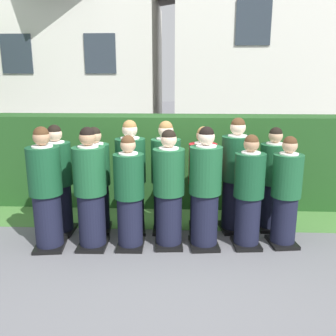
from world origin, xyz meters
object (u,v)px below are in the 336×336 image
object	(u,v)px
student_front_row_0	(46,192)
student_rear_row_0	(58,183)
student_front_row_3	(169,192)
student_rear_row_3	(166,180)
student_front_row_5	(249,195)
student_rear_row_5	(236,178)
student_front_row_6	(286,195)
student_rear_row_2	(131,180)
student_in_red_blazer	(202,182)
student_front_row_1	(90,192)
student_front_row_4	(205,191)
student_rear_row_6	(272,182)
student_front_row_2	(129,196)
student_rear_row_1	(96,183)

from	to	relation	value
student_front_row_0	student_rear_row_0	distance (m)	0.52
student_front_row_3	student_rear_row_3	bearing A→B (deg)	97.33
student_front_row_5	student_rear_row_5	world-z (taller)	student_rear_row_5
student_front_row_3	student_front_row_5	size ratio (longest dim) A/B	1.04
student_front_row_6	student_rear_row_2	distance (m)	2.21
student_rear_row_0	student_rear_row_2	distance (m)	1.07
student_rear_row_3	student_in_red_blazer	xyz separation A→B (m)	(0.54, 0.05, -0.04)
student_front_row_1	student_rear_row_0	xyz separation A→B (m)	(-0.60, 0.46, -0.02)
student_front_row_1	student_front_row_6	bearing A→B (deg)	4.18
student_front_row_4	student_in_red_blazer	distance (m)	0.57
student_front_row_0	student_rear_row_5	size ratio (longest dim) A/B	0.97
student_front_row_0	student_rear_row_2	size ratio (longest dim) A/B	0.99
student_front_row_6	student_front_row_0	bearing A→B (deg)	-175.52
student_front_row_0	student_rear_row_3	world-z (taller)	student_rear_row_3
student_front_row_0	student_front_row_5	xyz separation A→B (m)	(2.71, 0.19, -0.06)
student_front_row_3	student_rear_row_2	world-z (taller)	student_rear_row_2
student_rear_row_2	student_rear_row_6	xyz separation A→B (m)	(2.12, 0.20, -0.06)
student_front_row_2	student_front_row_4	bearing A→B (deg)	4.18
student_front_row_6	student_front_row_4	bearing A→B (deg)	-174.67
student_front_row_4	student_rear_row_2	distance (m)	1.17
student_rear_row_0	student_rear_row_3	distance (m)	1.59
student_front_row_4	student_front_row_3	bearing A→B (deg)	-179.87
student_front_row_6	student_rear_row_6	distance (m)	0.56
student_rear_row_3	student_rear_row_6	size ratio (longest dim) A/B	1.06
student_in_red_blazer	student_rear_row_6	size ratio (longest dim) A/B	1.01
student_front_row_0	student_rear_row_1	size ratio (longest dim) A/B	1.05
student_rear_row_1	student_rear_row_3	world-z (taller)	student_rear_row_3
student_front_row_5	student_rear_row_5	bearing A→B (deg)	100.96
student_front_row_1	student_front_row_3	bearing A→B (deg)	4.85
student_front_row_3	student_front_row_6	bearing A→B (deg)	3.74
student_rear_row_1	student_rear_row_6	xyz separation A→B (m)	(2.64, 0.20, -0.01)
student_front_row_6	student_rear_row_3	size ratio (longest dim) A/B	0.92
student_rear_row_6	student_front_row_1	bearing A→B (deg)	-163.83
student_front_row_1	student_rear_row_2	distance (m)	0.72
student_front_row_0	student_front_row_5	size ratio (longest dim) A/B	1.07
student_front_row_3	student_rear_row_6	bearing A→B (deg)	23.26
student_front_row_1	student_front_row_4	size ratio (longest dim) A/B	1.00
student_rear_row_2	student_rear_row_3	world-z (taller)	student_rear_row_2
student_rear_row_3	student_rear_row_5	bearing A→B (deg)	4.37
student_front_row_4	student_rear_row_3	distance (m)	0.75
student_rear_row_5	student_front_row_5	bearing A→B (deg)	-79.04
student_front_row_3	student_rear_row_0	xyz separation A→B (m)	(-1.65, 0.37, 0.00)
student_front_row_5	student_front_row_6	bearing A→B (deg)	6.94
student_front_row_4	student_rear_row_1	xyz separation A→B (m)	(-1.59, 0.46, -0.04)
student_front_row_0	student_rear_row_6	world-z (taller)	student_front_row_0
student_front_row_5	student_rear_row_1	xyz separation A→B (m)	(-2.18, 0.42, 0.01)
student_front_row_1	student_rear_row_1	xyz separation A→B (m)	(-0.05, 0.55, -0.04)
student_front_row_3	student_rear_row_0	size ratio (longest dim) A/B	1.00
student_front_row_4	student_rear_row_0	distance (m)	2.17
student_in_red_blazer	student_rear_row_5	bearing A→B (deg)	2.96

